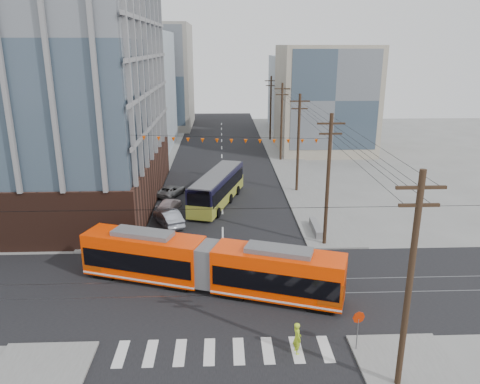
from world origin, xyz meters
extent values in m
plane|color=slate|center=(0.00, 0.00, 0.00)|extent=(160.00, 160.00, 0.00)
cube|color=#8C99A5|center=(-17.00, 52.00, 9.00)|extent=(18.00, 16.00, 18.00)
cube|color=gray|center=(16.00, 48.00, 8.00)|extent=(14.00, 14.00, 16.00)
cube|color=gray|center=(-14.00, 72.00, 10.00)|extent=(16.00, 18.00, 20.00)
cube|color=#8C99A5|center=(18.00, 68.00, 7.00)|extent=(16.00, 16.00, 14.00)
cylinder|color=black|center=(8.50, -6.00, 5.50)|extent=(0.30, 0.30, 11.00)
cylinder|color=black|center=(8.50, 56.00, 5.50)|extent=(0.30, 0.30, 11.00)
imported|color=#9CA2AD|center=(-5.00, 16.00, 0.76)|extent=(3.40, 4.88, 1.52)
imported|color=silver|center=(-5.38, 19.97, 0.61)|extent=(2.48, 4.46, 1.22)
imported|color=slate|center=(-5.71, 24.89, 0.60)|extent=(3.49, 4.75, 1.20)
imported|color=#B7DB26|center=(3.95, -3.23, 0.92)|extent=(0.58, 0.75, 1.84)
cube|color=#5D5C61|center=(8.30, 13.69, 0.39)|extent=(0.96, 3.88, 0.77)
camera|label=1|loc=(0.01, -24.75, 16.02)|focal=35.00mm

